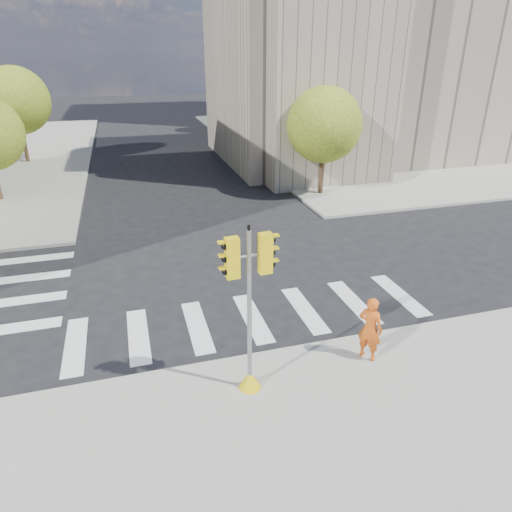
{
  "coord_description": "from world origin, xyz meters",
  "views": [
    {
      "loc": [
        -3.52,
        -14.1,
        7.9
      ],
      "look_at": [
        0.07,
        -1.83,
        2.1
      ],
      "focal_mm": 32.0,
      "sensor_mm": 36.0,
      "label": 1
    }
  ],
  "objects_px": {
    "lamp_far": "(248,90)",
    "lamp_near": "(306,107)",
    "photographer": "(370,328)",
    "traffic_signal": "(249,325)"
  },
  "relations": [
    {
      "from": "traffic_signal",
      "to": "lamp_near",
      "type": "bearing_deg",
      "value": 61.69
    },
    {
      "from": "lamp_near",
      "to": "photographer",
      "type": "distance_m",
      "value": 20.19
    },
    {
      "from": "lamp_far",
      "to": "lamp_near",
      "type": "bearing_deg",
      "value": -90.0
    },
    {
      "from": "traffic_signal",
      "to": "photographer",
      "type": "xyz_separation_m",
      "value": [
        3.43,
        0.29,
        -0.9
      ]
    },
    {
      "from": "lamp_near",
      "to": "photographer",
      "type": "relative_size",
      "value": 4.35
    },
    {
      "from": "lamp_near",
      "to": "lamp_far",
      "type": "distance_m",
      "value": 14.0
    },
    {
      "from": "traffic_signal",
      "to": "photographer",
      "type": "relative_size",
      "value": 2.33
    },
    {
      "from": "lamp_near",
      "to": "photographer",
      "type": "height_order",
      "value": "lamp_near"
    },
    {
      "from": "traffic_signal",
      "to": "photographer",
      "type": "bearing_deg",
      "value": 1.72
    },
    {
      "from": "lamp_near",
      "to": "traffic_signal",
      "type": "relative_size",
      "value": 1.87
    }
  ]
}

